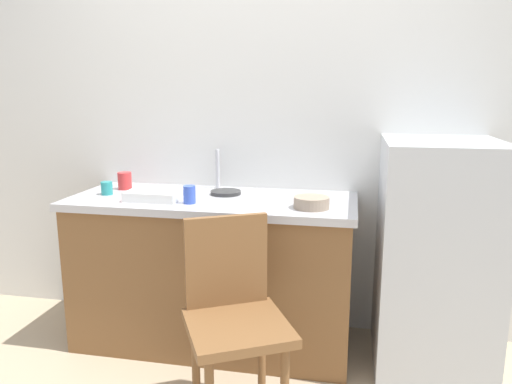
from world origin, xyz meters
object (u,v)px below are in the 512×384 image
at_px(dish_tray, 155,195).
at_px(cup_blue, 189,195).
at_px(chair, 234,314).
at_px(terracotta_bowl, 311,202).
at_px(refrigerator, 435,257).
at_px(cup_red, 125,181).
at_px(cup_teal, 107,188).
at_px(hotplate, 226,192).

relative_size(dish_tray, cup_blue, 3.07).
xyz_separation_m(chair, terracotta_bowl, (0.27, 0.52, 0.37)).
distance_m(refrigerator, terracotta_bowl, 0.69).
height_order(chair, dish_tray, dish_tray).
distance_m(cup_red, cup_teal, 0.16).
bearing_deg(cup_blue, hotplate, 63.03).
xyz_separation_m(refrigerator, terracotta_bowl, (-0.62, -0.12, 0.28)).
height_order(refrigerator, cup_blue, refrigerator).
bearing_deg(dish_tray, refrigerator, 3.83).
bearing_deg(terracotta_bowl, dish_tray, 178.35).
bearing_deg(chair, refrigerator, 7.61).
relative_size(terracotta_bowl, hotplate, 1.04).
relative_size(chair, terracotta_bowl, 5.05).
distance_m(dish_tray, cup_blue, 0.21).
xyz_separation_m(refrigerator, cup_teal, (-1.76, -0.03, 0.29)).
bearing_deg(refrigerator, cup_teal, -179.04).
xyz_separation_m(refrigerator, dish_tray, (-1.45, -0.10, 0.28)).
relative_size(chair, hotplate, 5.24).
xyz_separation_m(dish_tray, hotplate, (0.34, 0.20, -0.02)).
distance_m(dish_tray, cup_red, 0.36).
distance_m(chair, dish_tray, 0.86).
distance_m(chair, cup_red, 1.21).
distance_m(chair, terracotta_bowl, 0.69).
relative_size(dish_tray, cup_teal, 3.87).
xyz_separation_m(refrigerator, hotplate, (-1.11, 0.11, 0.26)).
xyz_separation_m(hotplate, cup_red, (-0.62, 0.02, 0.04)).
xyz_separation_m(dish_tray, cup_teal, (-0.31, 0.07, 0.01)).
bearing_deg(cup_blue, cup_red, 151.17).
distance_m(terracotta_bowl, cup_teal, 1.15).
bearing_deg(chair, cup_blue, 97.34).
bearing_deg(terracotta_bowl, cup_blue, -178.21).
xyz_separation_m(chair, cup_blue, (-0.35, 0.50, 0.39)).
bearing_deg(dish_tray, terracotta_bowl, -1.65).
bearing_deg(cup_teal, chair, -34.79).
distance_m(refrigerator, hotplate, 1.15).
distance_m(cup_red, cup_blue, 0.56).
distance_m(dish_tray, terracotta_bowl, 0.83).
bearing_deg(refrigerator, chair, -144.23).
height_order(chair, hotplate, chair).
relative_size(refrigerator, chair, 1.32).
distance_m(terracotta_bowl, hotplate, 0.55).
bearing_deg(cup_blue, chair, -54.50).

